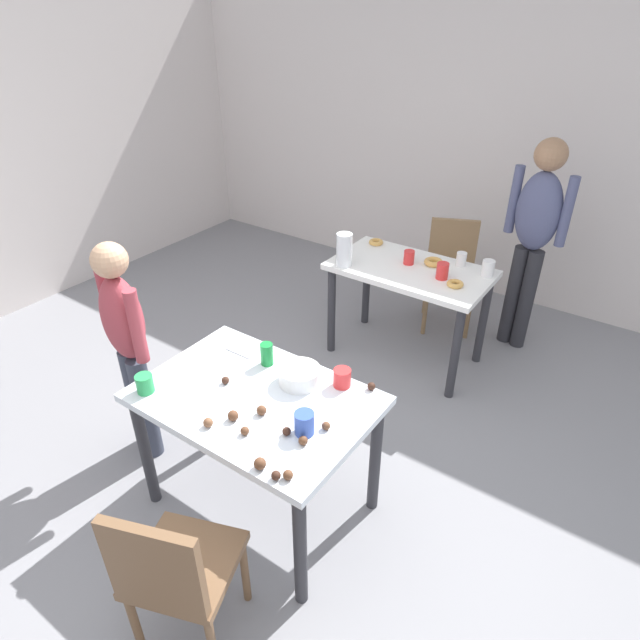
{
  "coord_description": "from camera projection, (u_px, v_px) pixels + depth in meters",
  "views": [
    {
      "loc": [
        1.4,
        -1.43,
        2.4
      ],
      "look_at": [
        -0.01,
        0.59,
        0.9
      ],
      "focal_mm": 30.15,
      "sensor_mm": 36.0,
      "label": 1
    }
  ],
  "objects": [
    {
      "name": "cup_far_0",
      "position": [
        461.0,
        259.0,
        3.79
      ],
      "size": [
        0.07,
        0.07,
        0.1
      ],
      "primitive_type": "cylinder",
      "color": "white",
      "rests_on": "dining_table_far"
    },
    {
      "name": "cake_ball_3",
      "position": [
        276.0,
        475.0,
        2.13
      ],
      "size": [
        0.04,
        0.04,
        0.04
      ],
      "primitive_type": "sphere",
      "color": "#3D2319",
      "rests_on": "dining_table_near"
    },
    {
      "name": "cup_far_1",
      "position": [
        442.0,
        271.0,
        3.61
      ],
      "size": [
        0.08,
        0.08,
        0.11
      ],
      "primitive_type": "cylinder",
      "color": "red",
      "rests_on": "dining_table_far"
    },
    {
      "name": "donut_far_1",
      "position": [
        433.0,
        262.0,
        3.81
      ],
      "size": [
        0.13,
        0.13,
        0.04
      ],
      "primitive_type": "torus",
      "color": "gold",
      "rests_on": "dining_table_far"
    },
    {
      "name": "cup_far_2",
      "position": [
        488.0,
        268.0,
        3.64
      ],
      "size": [
        0.08,
        0.08,
        0.11
      ],
      "primitive_type": "cylinder",
      "color": "white",
      "rests_on": "dining_table_far"
    },
    {
      "name": "cake_ball_1",
      "position": [
        326.0,
        426.0,
        2.37
      ],
      "size": [
        0.04,
        0.04,
        0.04
      ],
      "primitive_type": "sphere",
      "color": "brown",
      "rests_on": "dining_table_near"
    },
    {
      "name": "fork_near",
      "position": [
        238.0,
        353.0,
        2.88
      ],
      "size": [
        0.17,
        0.02,
        0.01
      ],
      "primitive_type": "cube",
      "color": "silver",
      "rests_on": "dining_table_near"
    },
    {
      "name": "cake_ball_4",
      "position": [
        371.0,
        386.0,
        2.61
      ],
      "size": [
        0.04,
        0.04,
        0.04
      ],
      "primitive_type": "sphere",
      "color": "#3D2319",
      "rests_on": "dining_table_near"
    },
    {
      "name": "cake_ball_0",
      "position": [
        262.0,
        410.0,
        2.45
      ],
      "size": [
        0.05,
        0.05,
        0.05
      ],
      "primitive_type": "sphere",
      "color": "brown",
      "rests_on": "dining_table_near"
    },
    {
      "name": "mixing_bowl",
      "position": [
        299.0,
        375.0,
        2.65
      ],
      "size": [
        0.21,
        0.21,
        0.08
      ],
      "primitive_type": "cylinder",
      "color": "white",
      "rests_on": "dining_table_near"
    },
    {
      "name": "donut_far_2",
      "position": [
        376.0,
        242.0,
        4.13
      ],
      "size": [
        0.11,
        0.11,
        0.03
      ],
      "primitive_type": "torus",
      "color": "gold",
      "rests_on": "dining_table_far"
    },
    {
      "name": "dining_table_near",
      "position": [
        256.0,
        412.0,
        2.63
      ],
      "size": [
        1.13,
        0.77,
        0.75
      ],
      "color": "silver",
      "rests_on": "ground_plane"
    },
    {
      "name": "chair_near_table",
      "position": [
        174.0,
        571.0,
        2.07
      ],
      "size": [
        0.51,
        0.51,
        0.87
      ],
      "color": "brown",
      "rests_on": "ground_plane"
    },
    {
      "name": "cup_near_2",
      "position": [
        342.0,
        378.0,
        2.62
      ],
      "size": [
        0.09,
        0.09,
        0.09
      ],
      "primitive_type": "cylinder",
      "color": "red",
      "rests_on": "dining_table_near"
    },
    {
      "name": "person_adult_far",
      "position": [
        535.0,
        229.0,
        3.83
      ],
      "size": [
        0.46,
        0.24,
        1.6
      ],
      "color": "#28282D",
      "rests_on": "ground_plane"
    },
    {
      "name": "cake_ball_8",
      "position": [
        287.0,
        431.0,
        2.34
      ],
      "size": [
        0.04,
        0.04,
        0.04
      ],
      "primitive_type": "sphere",
      "color": "#3D2319",
      "rests_on": "dining_table_near"
    },
    {
      "name": "cake_ball_10",
      "position": [
        260.0,
        464.0,
        2.17
      ],
      "size": [
        0.05,
        0.05,
        0.05
      ],
      "primitive_type": "sphere",
      "color": "brown",
      "rests_on": "dining_table_near"
    },
    {
      "name": "cake_ball_7",
      "position": [
        233.0,
        416.0,
        2.42
      ],
      "size": [
        0.05,
        0.05,
        0.05
      ],
      "primitive_type": "sphere",
      "color": "brown",
      "rests_on": "dining_table_near"
    },
    {
      "name": "person_girl_near",
      "position": [
        127.0,
        338.0,
        2.91
      ],
      "size": [
        0.45,
        0.27,
        1.36
      ],
      "color": "#383D4C",
      "rests_on": "ground_plane"
    },
    {
      "name": "dining_table_far",
      "position": [
        409.0,
        283.0,
        3.85
      ],
      "size": [
        1.11,
        0.64,
        0.75
      ],
      "color": "white",
      "rests_on": "ground_plane"
    },
    {
      "name": "cup_near_0",
      "position": [
        145.0,
        384.0,
        2.58
      ],
      "size": [
        0.08,
        0.08,
        0.09
      ],
      "primitive_type": "cylinder",
      "color": "green",
      "rests_on": "dining_table_near"
    },
    {
      "name": "wall_back",
      "position": [
        498.0,
        147.0,
        4.5
      ],
      "size": [
        6.4,
        0.1,
        2.6
      ],
      "primitive_type": "cube",
      "color": "silver",
      "rests_on": "ground_plane"
    },
    {
      "name": "cup_far_3",
      "position": [
        409.0,
        257.0,
        3.81
      ],
      "size": [
        0.08,
        0.08,
        0.1
      ],
      "primitive_type": "cylinder",
      "color": "red",
      "rests_on": "dining_table_far"
    },
    {
      "name": "cake_ball_5",
      "position": [
        245.0,
        431.0,
        2.34
      ],
      "size": [
        0.04,
        0.04,
        0.04
      ],
      "primitive_type": "sphere",
      "color": "brown",
      "rests_on": "dining_table_near"
    },
    {
      "name": "ground_plane",
      "position": [
        259.0,
        507.0,
        2.94
      ],
      "size": [
        6.4,
        6.4,
        0.0
      ],
      "primitive_type": "plane",
      "color": "gray"
    },
    {
      "name": "soda_can",
      "position": [
        267.0,
        354.0,
        2.77
      ],
      "size": [
        0.07,
        0.07,
        0.12
      ],
      "primitive_type": "cylinder",
      "color": "#198438",
      "rests_on": "dining_table_near"
    },
    {
      "name": "cake_ball_11",
      "position": [
        288.0,
        475.0,
        2.13
      ],
      "size": [
        0.04,
        0.04,
        0.04
      ],
      "primitive_type": "sphere",
      "color": "brown",
      "rests_on": "dining_table_near"
    },
    {
      "name": "cake_ball_9",
      "position": [
        303.0,
        441.0,
        2.29
      ],
      "size": [
        0.04,
        0.04,
        0.04
      ],
      "primitive_type": "sphere",
      "color": "brown",
      "rests_on": "dining_table_near"
    },
    {
      "name": "cup_near_1",
      "position": [
        304.0,
        423.0,
        2.34
      ],
      "size": [
        0.09,
        0.09,
        0.11
      ],
      "primitive_type": "cylinder",
      "color": "#3351B2",
      "rests_on": "dining_table_near"
    },
    {
      "name": "donut_far_0",
      "position": [
        455.0,
        284.0,
        3.54
      ],
      "size": [
        0.11,
        0.11,
        0.03
      ],
      "primitive_type": "torus",
      "color": "gold",
      "rests_on": "dining_table_far"
    },
    {
      "name": "chair_far_table",
      "position": [
        451.0,
        268.0,
        4.36
      ],
      "size": [
        0.53,
        0.53,
        0.87
      ],
      "color": "olive",
      "rests_on": "ground_plane"
    },
    {
      "name": "pitcher_far",
      "position": [
        344.0,
        250.0,
        3.75
      ],
      "size": [
        0.11,
        0.11,
        0.24
      ],
      "primitive_type": "cylinder",
      "color": "white",
      "rests_on": "dining_table_far"
    },
    {
      "name": "cake_ball_6",
      "position": [
        225.0,
        380.0,
        2.65
      ],
      "size": [
        0.04,
        0.04,
        0.04
      ],
      "primitive_type": "sphere",
      "color": "#3D2319",
      "rests_on": "dining_table_near"
    },
    {
      "name": "cake_ball_2",
      "position": [
        208.0,
        423.0,
        2.39
      ],
      "size": [
        0.04,
        0.04,
        0.04
      ],
      "primitive_type": "sphere",
      "color": "brown",
      "rests_on": "dining_table_near"
    }
  ]
}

